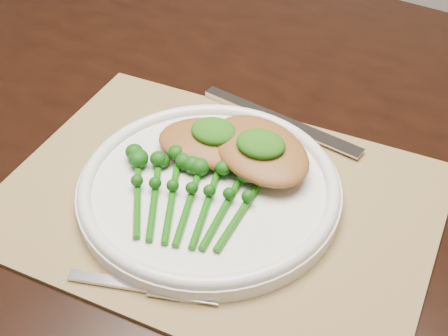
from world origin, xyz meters
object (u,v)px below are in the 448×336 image
at_px(dinner_plate, 209,188).
at_px(chicken_fillet_left, 212,143).
at_px(dining_table, 214,287).
at_px(broccolini_bundle, 188,205).
at_px(placemat, 217,202).

bearing_deg(dinner_plate, chicken_fillet_left, 114.37).
relative_size(dining_table, broccolini_bundle, 9.04).
height_order(dining_table, placemat, placemat).
distance_m(dining_table, broccolini_bundle, 0.44).
bearing_deg(chicken_fillet_left, dinner_plate, -78.52).
relative_size(placemat, broccolini_bundle, 2.61).
distance_m(dinner_plate, broccolini_bundle, 0.04).
distance_m(placemat, broccolini_bundle, 0.05).
xyz_separation_m(placemat, broccolini_bundle, (-0.01, -0.04, 0.02)).
relative_size(dining_table, dinner_plate, 5.61).
distance_m(placemat, chicken_fillet_left, 0.07).
xyz_separation_m(dinner_plate, broccolini_bundle, (-0.00, -0.04, 0.01)).
relative_size(dinner_plate, chicken_fillet_left, 2.29).
distance_m(dining_table, chicken_fillet_left, 0.42).
bearing_deg(chicken_fillet_left, broccolini_bundle, -90.52).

